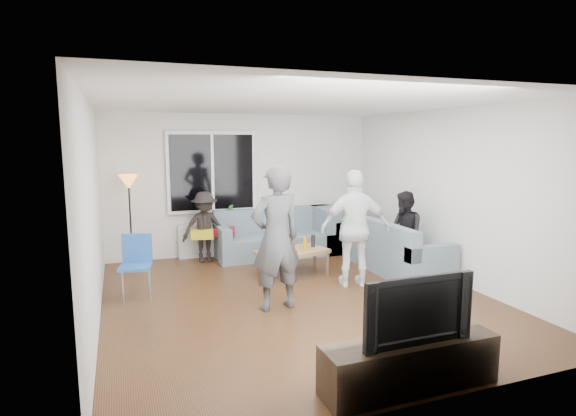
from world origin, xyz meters
name	(u,v)px	position (x,y,z in m)	size (l,w,h in m)	color
floor	(296,299)	(0.00, 0.00, -0.02)	(5.00, 5.50, 0.04)	#56351C
ceiling	(297,102)	(0.00, 0.00, 2.62)	(5.00, 5.50, 0.04)	white
wall_back	(243,184)	(0.00, 2.77, 1.30)	(5.00, 0.04, 2.60)	silver
wall_front	(427,250)	(0.00, -2.77, 1.30)	(5.00, 0.04, 2.60)	silver
wall_left	(91,214)	(-2.52, 0.00, 1.30)	(0.04, 5.50, 2.60)	silver
wall_right	(451,196)	(2.52, 0.00, 1.30)	(0.04, 5.50, 2.60)	silver
window_frame	(212,172)	(-0.60, 2.69, 1.55)	(1.62, 0.06, 1.47)	white
window_glass	(212,172)	(-0.60, 2.65, 1.55)	(1.50, 0.02, 1.35)	black
window_mullion	(213,172)	(-0.60, 2.64, 1.55)	(0.05, 0.03, 1.35)	white
radiator	(214,239)	(-0.60, 2.65, 0.31)	(1.30, 0.12, 0.62)	silver
potted_plant	(229,213)	(-0.32, 2.62, 0.79)	(0.18, 0.15, 0.33)	#296629
vase	(205,219)	(-0.76, 2.62, 0.71)	(0.17, 0.17, 0.17)	white
sofa_back_section	(279,233)	(0.53, 2.27, 0.42)	(2.30, 0.85, 0.85)	slate
sofa_right_section	(397,245)	(2.02, 0.65, 0.42)	(0.85, 2.00, 0.85)	slate
sofa_corner	(337,229)	(1.74, 2.27, 0.42)	(0.85, 0.85, 0.85)	slate
cushion_yellow	(202,234)	(-0.88, 2.25, 0.51)	(0.38, 0.32, 0.14)	gold
cushion_red	(225,232)	(-0.47, 2.33, 0.51)	(0.36, 0.30, 0.13)	maroon
coffee_table	(292,262)	(0.33, 1.03, 0.20)	(1.10, 0.60, 0.40)	#9F774D
pitcher	(289,245)	(0.29, 1.04, 0.49)	(0.17, 0.17, 0.17)	maroon
side_chair	(135,267)	(-2.05, 0.73, 0.43)	(0.40, 0.40, 0.86)	#265AA5
floor_lamp	(131,222)	(-2.05, 2.34, 0.78)	(0.32, 0.32, 1.56)	orange
player_left	(276,238)	(-0.39, -0.29, 0.92)	(0.67, 0.44, 1.84)	#45464A
player_right	(355,229)	(0.99, 0.19, 0.86)	(1.01, 0.42, 1.72)	white
spectator_right	(404,233)	(2.02, 0.46, 0.67)	(0.65, 0.50, 1.33)	black
spectator_back	(205,227)	(-0.82, 2.30, 0.62)	(0.80, 0.46, 1.24)	black
tv_console	(410,364)	(0.08, -2.50, 0.22)	(1.60, 0.40, 0.44)	#2E2217
television	(412,307)	(0.08, -2.50, 0.74)	(1.03, 0.14, 0.59)	black
bottle_b	(286,245)	(0.17, 0.87, 0.54)	(0.08, 0.08, 0.28)	#42A01D
bottle_a	(274,243)	(0.05, 1.10, 0.52)	(0.07, 0.07, 0.24)	orange
bottle_e	(313,241)	(0.73, 1.12, 0.50)	(0.07, 0.07, 0.20)	black
bottle_d	(305,244)	(0.51, 0.94, 0.51)	(0.07, 0.07, 0.21)	#C88711
bottle_c	(291,241)	(0.36, 1.17, 0.51)	(0.07, 0.07, 0.22)	black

